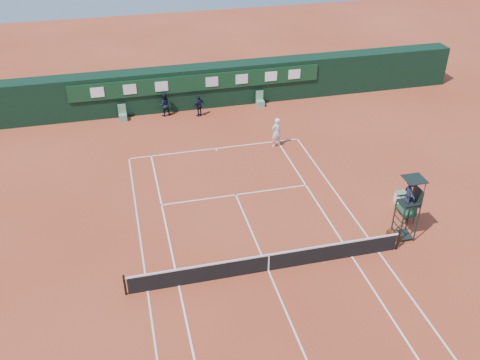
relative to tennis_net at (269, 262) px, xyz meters
name	(u,v)px	position (x,y,z in m)	size (l,w,h in m)	color
ground	(268,271)	(0.00, 0.00, -0.51)	(90.00, 90.00, 0.00)	#B2462A
court_lines	(268,271)	(0.00, 0.00, -0.50)	(11.05, 23.85, 0.01)	silver
tennis_net	(269,262)	(0.00, 0.00, 0.00)	(12.90, 0.10, 1.10)	black
back_wall	(196,86)	(0.00, 18.74, 1.00)	(40.00, 1.65, 3.00)	black
linesman_chair_left	(123,116)	(-5.50, 17.48, -0.19)	(0.55, 0.50, 1.15)	#5F916E
linesman_chair_right	(260,102)	(4.50, 17.48, -0.19)	(0.55, 0.50, 1.15)	#649975
umpire_chair	(410,196)	(7.11, 0.77, 1.95)	(0.96, 0.95, 3.42)	black
player_bench	(408,208)	(8.12, 2.22, 0.09)	(0.55, 1.20, 1.10)	#194026
tennis_bag	(395,236)	(6.73, 0.80, -0.36)	(0.35, 0.81, 0.30)	black
cooler	(401,198)	(8.50, 3.53, -0.18)	(0.57, 0.57, 0.65)	silver
tennis_ball	(295,189)	(3.35, 6.11, -0.48)	(0.06, 0.06, 0.06)	#D8E835
player	(276,132)	(3.83, 11.32, 0.47)	(0.72, 0.47, 1.96)	white
ball_kid_left	(164,104)	(-2.55, 17.57, 0.35)	(0.84, 0.65, 1.72)	black
ball_kid_right	(199,106)	(-0.16, 16.91, 0.28)	(0.92, 0.38, 1.57)	black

